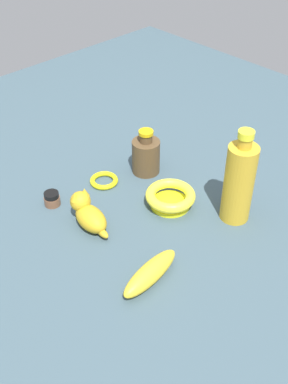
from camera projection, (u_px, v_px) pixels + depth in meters
name	position (u px, v px, depth m)	size (l,w,h in m)	color
ground	(144.00, 209.00, 1.29)	(2.00, 2.00, 0.00)	#384C56
cat_figurine	(88.00, 213.00, 1.22)	(0.07, 0.15, 0.09)	gold
banana	(150.00, 273.00, 1.08)	(0.18, 0.05, 0.05)	yellow
bottle_short	(146.00, 155.00, 1.39)	(0.08, 0.08, 0.14)	#503B24
bottle_tall	(239.00, 182.00, 1.20)	(0.08, 0.08, 0.26)	gold
nail_polish_jar	(52.00, 199.00, 1.29)	(0.04, 0.04, 0.04)	brown
bowl	(170.00, 197.00, 1.29)	(0.13, 0.13, 0.05)	yellow
bangle	(103.00, 181.00, 1.38)	(0.08, 0.08, 0.01)	yellow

